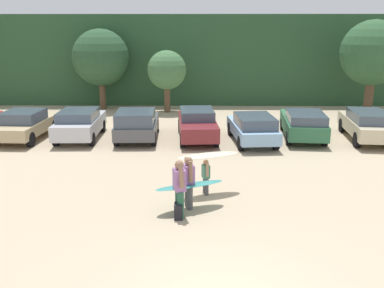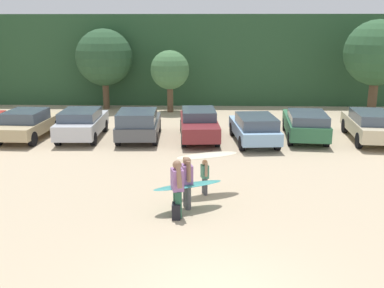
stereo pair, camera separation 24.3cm
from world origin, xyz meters
name	(u,v)px [view 1 (the left image)]	position (x,y,z in m)	size (l,w,h in m)	color
hillside_ridge	(205,55)	(0.00, 28.63, 3.05)	(108.00, 12.00, 6.09)	#284C2D
tree_center_left	(101,58)	(-6.81, 21.38, 3.34)	(3.66, 3.66, 5.19)	brown
tree_ridge_back	(167,70)	(-2.47, 20.32, 2.64)	(2.43, 2.43, 3.88)	brown
tree_center	(373,53)	(9.91, 19.41, 3.76)	(3.87, 3.87, 5.72)	brown
parked_car_tan	(25,124)	(-8.85, 13.10, 0.75)	(2.02, 4.26, 1.41)	tan
parked_car_silver	(80,123)	(-6.23, 13.24, 0.77)	(1.96, 4.26, 1.44)	silver
parked_car_dark_gray	(137,124)	(-3.44, 13.07, 0.79)	(2.06, 4.25, 1.51)	#4C4F54
parked_car_maroon	(197,123)	(-0.55, 13.35, 0.75)	(2.02, 4.71, 1.43)	maroon
parked_car_sky_blue	(253,127)	(2.05, 12.54, 0.75)	(2.12, 4.41, 1.38)	#84ADD1
parked_car_forest_green	(303,123)	(4.60, 13.47, 0.76)	(2.23, 4.83, 1.41)	#2D6642
parked_car_champagne	(367,124)	(7.56, 13.17, 0.79)	(2.13, 4.83, 1.45)	beige
person_adult	(189,179)	(-0.78, 4.80, 0.90)	(0.39, 0.62, 1.59)	#4C4C51
person_child	(206,175)	(-0.25, 5.94, 0.66)	(0.28, 0.49, 1.17)	#4C4C51
person_companion	(179,185)	(-1.03, 4.17, 0.95)	(0.41, 0.80, 1.68)	#26593F
surfboard_teal	(190,185)	(-0.74, 4.70, 0.75)	(2.21, 1.47, 0.14)	teal
surfboard_cream	(208,155)	(-0.17, 6.00, 1.30)	(2.14, 1.29, 0.08)	beige
backpack_dropped	(179,211)	(-1.05, 4.01, 0.22)	(0.24, 0.34, 0.45)	black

